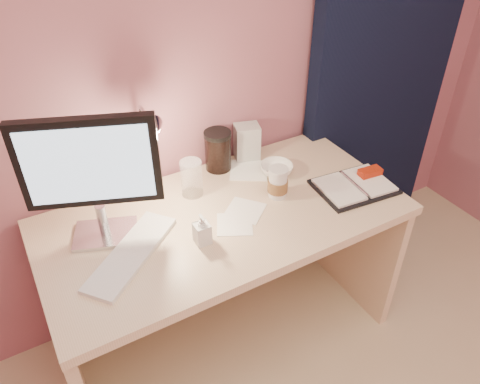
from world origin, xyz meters
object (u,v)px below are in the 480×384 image
planner (356,185)px  clear_cup (192,178)px  bowl (277,169)px  desk_lamp (154,148)px  dark_jar (218,152)px  desk (217,245)px  lotion_bottle (202,229)px  keyboard (131,253)px  product_box (247,142)px  monitor (92,170)px  coffee_cup (278,183)px

planner → clear_cup: clear_cup is taller
bowl → clear_cup: bearing=172.8°
bowl → desk_lamp: bearing=172.9°
planner → dark_jar: size_ratio=2.09×
desk → lotion_bottle: size_ratio=11.60×
keyboard → clear_cup: bearing=-5.9°
dark_jar → desk_lamp: desk_lamp is taller
desk → lotion_bottle: lotion_bottle is taller
product_box → desk_lamp: desk_lamp is taller
dark_jar → monitor: bearing=-161.0°
coffee_cup → dark_jar: 0.32m
desk → keyboard: keyboard is taller
bowl → desk: bearing=-170.2°
clear_cup → planner: bearing=-26.0°
monitor → clear_cup: monitor is taller
dark_jar → product_box: 0.15m
keyboard → coffee_cup: (0.63, 0.04, 0.05)m
desk → bowl: bearing=9.8°
planner → bowl: bearing=138.1°
desk → monitor: size_ratio=2.92×
keyboard → planner: planner is taller
coffee_cup → desk_lamp: (-0.42, 0.20, 0.19)m
planner → product_box: bearing=128.1°
monitor → keyboard: bearing=-51.2°
coffee_cup → product_box: 0.32m
keyboard → planner: 0.94m
dark_jar → product_box: product_box is taller
lotion_bottle → dark_jar: bearing=55.6°
keyboard → product_box: (0.67, 0.35, 0.07)m
keyboard → clear_cup: (0.34, 0.22, 0.07)m
dark_jar → planner: bearing=-44.1°
keyboard → dark_jar: bearing=-6.0°
monitor → lotion_bottle: 0.42m
planner → bowl: size_ratio=2.37×
keyboard → bowl: size_ratio=3.02×
keyboard → lotion_bottle: size_ratio=3.52×
planner → product_box: (-0.27, 0.42, 0.07)m
planner → clear_cup: 0.67m
coffee_cup → clear_cup: (-0.29, 0.18, 0.01)m
dark_jar → clear_cup: bearing=-147.1°
clear_cup → desk_lamp: (-0.13, 0.02, 0.17)m
desk → product_box: (0.28, 0.23, 0.31)m
bowl → desk_lamp: desk_lamp is taller
monitor → planner: size_ratio=1.44×
monitor → keyboard: size_ratio=1.13×
desk → clear_cup: (-0.05, 0.10, 0.30)m
bowl → dark_jar: dark_jar is taller
planner → dark_jar: (-0.42, 0.41, 0.07)m
coffee_cup → lotion_bottle: size_ratio=1.08×
desk_lamp → product_box: bearing=15.3°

